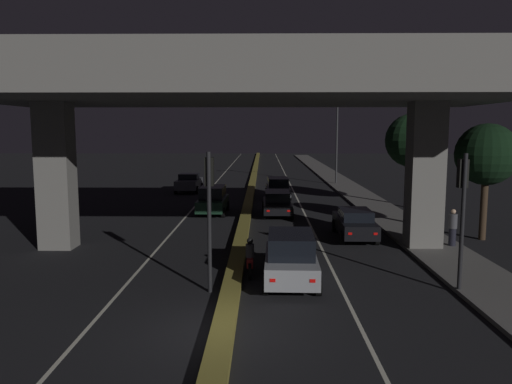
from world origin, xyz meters
TOP-DOWN VIEW (x-y plane):
  - ground_plane at (0.00, 0.00)m, footprint 200.00×200.00m
  - lane_line_left_inner at (-3.80, 35.00)m, footprint 0.12×126.00m
  - lane_line_right_inner at (3.80, 35.00)m, footprint 0.12×126.00m
  - median_divider at (0.00, 35.00)m, footprint 0.65×126.00m
  - sidewalk_right at (8.98, 28.00)m, footprint 2.80×126.00m
  - elevated_overpass at (0.00, 9.60)m, footprint 24.29×11.65m
  - traffic_light_left_of_median at (-0.72, 3.40)m, footprint 0.30×0.49m
  - traffic_light_right_of_median at (7.68, 3.40)m, footprint 0.30×0.49m
  - street_lamp at (8.03, 36.44)m, footprint 2.37×0.32m
  - car_silver_lead at (2.07, 4.40)m, footprint 2.06×4.27m
  - car_black_second at (5.71, 11.83)m, footprint 1.88×4.66m
  - car_black_third at (1.98, 18.51)m, footprint 1.92×4.47m
  - car_grey_fourth at (2.27, 26.73)m, footprint 2.04×4.58m
  - car_dark_green_lead_oncoming at (-2.21, 19.14)m, footprint 1.94×4.40m
  - car_grey_second_oncoming at (-5.44, 30.39)m, footprint 2.10×4.14m
  - motorcycle_red_filtering_near at (0.58, 5.36)m, footprint 0.33×1.87m
  - pedestrian_on_sidewalk at (9.81, 9.62)m, footprint 0.38×0.38m
  - roadside_tree_kerbside_near at (12.05, 11.59)m, footprint 3.04×3.04m
  - roadside_tree_kerbside_mid at (11.44, 21.84)m, footprint 3.72×3.72m

SIDE VIEW (x-z plane):
  - ground_plane at x=0.00m, z-range 0.00..0.00m
  - lane_line_left_inner at x=-3.80m, z-range 0.00..0.00m
  - lane_line_right_inner at x=3.80m, z-range 0.00..0.00m
  - sidewalk_right at x=8.98m, z-range 0.00..0.15m
  - median_divider at x=0.00m, z-range 0.00..0.25m
  - motorcycle_red_filtering_near at x=0.58m, z-range -0.11..1.32m
  - car_black_second at x=5.71m, z-range 0.04..1.54m
  - car_grey_second_oncoming at x=-5.44m, z-range 0.02..1.64m
  - car_black_third at x=1.98m, z-range 0.05..1.62m
  - car_grey_fourth at x=2.27m, z-range 0.03..1.67m
  - car_dark_green_lead_oncoming at x=-2.21m, z-range 0.02..1.82m
  - car_silver_lead at x=2.07m, z-range 0.02..1.83m
  - pedestrian_on_sidewalk at x=9.81m, z-range 0.14..1.85m
  - traffic_light_right_of_median at x=7.68m, z-range 0.86..5.58m
  - traffic_light_left_of_median at x=-0.72m, z-range 0.87..5.64m
  - roadside_tree_kerbside_near at x=12.05m, z-range 1.34..7.13m
  - roadside_tree_kerbside_mid at x=11.44m, z-range 1.41..7.99m
  - street_lamp at x=8.03m, z-range 0.74..8.77m
  - elevated_overpass at x=0.00m, z-range 2.74..12.25m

